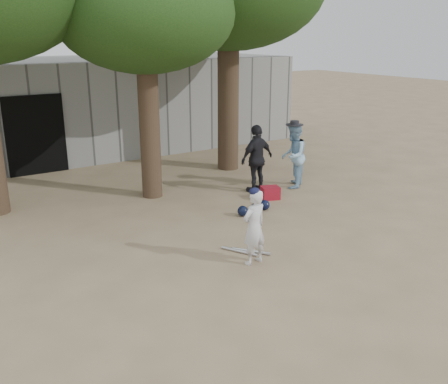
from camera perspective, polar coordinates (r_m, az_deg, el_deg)
ground at (r=8.60m, az=0.28°, el=-8.41°), size 70.00×70.00×0.00m
boy_player at (r=8.45m, az=3.46°, el=-4.04°), size 0.52×0.38×1.32m
spectator_blue at (r=12.79m, az=7.91°, el=4.12°), size 1.02×1.00×1.65m
spectator_dark at (r=12.33m, az=3.78°, el=3.83°), size 1.03×0.53×1.69m
red_bag at (r=11.97m, az=5.30°, el=-0.09°), size 0.50×0.44×0.30m
back_building at (r=17.47m, az=-18.91°, el=9.22°), size 16.00×5.24×3.00m
helmet_row at (r=11.00m, az=3.48°, el=-1.85°), size 0.87×0.29×0.23m
bat_pile at (r=9.08m, az=2.45°, el=-6.77°), size 0.61×0.76×0.06m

